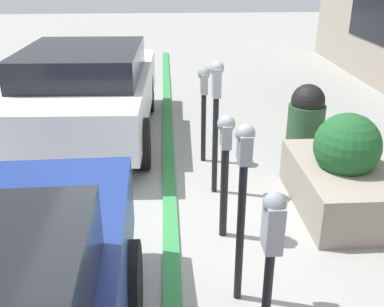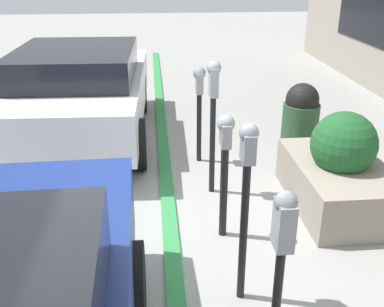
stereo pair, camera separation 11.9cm
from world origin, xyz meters
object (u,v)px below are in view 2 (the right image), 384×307
Objects in this scene: parking_meter_fourth at (213,101)px; parking_meter_farthest at (199,94)px; parking_meter_second at (246,182)px; parking_meter_middle at (225,154)px; parking_meter_nearest at (280,266)px; parked_car_middle at (80,91)px; trash_bin at (300,120)px; planter_box at (340,172)px.

parking_meter_fourth is 1.20× the size of parking_meter_farthest.
parking_meter_middle is at bearing 0.52° from parking_meter_second.
parking_meter_nearest is 2.88m from parking_meter_fourth.
parked_car_middle is at bearing 31.58° from parking_meter_middle.
trash_bin is at bearing -105.14° from parked_car_middle.
parking_meter_fourth reaches higher than planter_box.
trash_bin is (0.97, -1.37, -0.61)m from parking_meter_fourth.
planter_box is at bearing -30.05° from parking_meter_nearest.
parking_meter_fourth reaches higher than parking_meter_farthest.
parked_car_middle is (1.01, 1.70, -0.20)m from parking_meter_farthest.
parked_car_middle is at bearing 42.50° from parking_meter_fourth.
parking_meter_middle is 0.98× the size of parking_meter_farthest.
parked_car_middle is (3.77, 1.76, -0.31)m from parking_meter_second.
parking_meter_second is 1.46× the size of trash_bin.
parking_meter_nearest reaches higher than parking_meter_farthest.
parking_meter_second reaches higher than parking_meter_middle.
planter_box is (0.47, -1.38, -0.48)m from parking_meter_middle.
parking_meter_second is 2.76m from parking_meter_farthest.
parking_meter_farthest is at bearing 3.69° from parking_meter_fourth.
parking_meter_nearest reaches higher than parked_car_middle.
parking_meter_nearest is at bearing 179.40° from parking_meter_middle.
trash_bin is (1.43, 0.00, 0.11)m from planter_box.
parking_meter_fourth is at bearing -0.56° from parking_meter_middle.
parking_meter_nearest reaches higher than parking_meter_second.
parking_meter_second is 0.96× the size of parking_meter_fourth.
parking_meter_middle reaches higher than planter_box.
parking_meter_second reaches higher than parked_car_middle.
parked_car_middle is (4.80, 1.73, -0.34)m from parking_meter_nearest.
parking_meter_nearest is at bearing -179.56° from parking_meter_farthest.
trash_bin is (3.85, -1.40, -0.58)m from parking_meter_nearest.
parking_meter_second is 1.16× the size of parking_meter_farthest.
trash_bin is at bearing 0.12° from planter_box.
parking_meter_nearest is 2.88m from planter_box.
parking_meter_fourth reaches higher than parking_meter_nearest.
trash_bin is at bearing -19.93° from parking_meter_nearest.
parking_meter_fourth is at bearing -0.02° from parking_meter_second.
parking_meter_fourth is 0.40× the size of parked_car_middle.
parking_meter_middle is at bearing 144.11° from trash_bin.
parking_meter_middle is 1.84m from parking_meter_farthest.
planter_box is 1.44m from trash_bin.
parking_meter_second is 2.06m from planter_box.
parking_meter_farthest is (1.84, 0.05, 0.06)m from parking_meter_middle.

